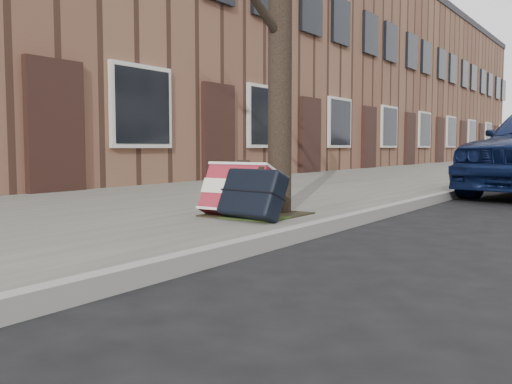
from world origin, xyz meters
The scene contains 6 objects.
ground centered at (0.00, 0.00, 0.00)m, with size 120.00×120.00×0.00m, color black.
near_sidewalk centered at (-3.70, 15.00, 0.06)m, with size 5.00×70.00×0.12m, color slate.
house_near centered at (-9.60, 16.00, 3.50)m, with size 6.80×40.00×7.00m, color brown.
dirt_patch centered at (-2.00, 1.20, 0.13)m, with size 0.85×0.85×0.01m, color black.
suitcase_red centered at (-2.05, 0.93, 0.38)m, with size 0.67×0.19×0.49m, color maroon.
suitcase_navy centered at (-1.80, 0.84, 0.37)m, with size 0.63×0.20×0.45m, color black.
Camera 1 is at (1.10, -3.45, 0.79)m, focal length 40.00 mm.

